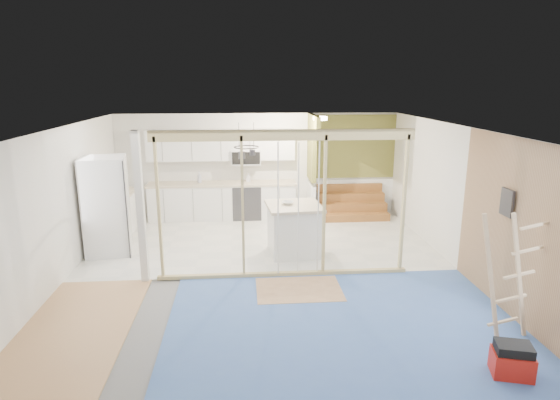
{
  "coord_description": "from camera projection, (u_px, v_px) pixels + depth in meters",
  "views": [
    {
      "loc": [
        -0.39,
        -7.67,
        3.35
      ],
      "look_at": [
        0.28,
        0.6,
        1.25
      ],
      "focal_mm": 30.0,
      "sensor_mm": 36.0,
      "label": 1
    }
  ],
  "objects": [
    {
      "name": "room",
      "position": [
        266.0,
        206.0,
        7.95
      ],
      "size": [
        7.01,
        8.01,
        2.61
      ],
      "color": "slate",
      "rests_on": "ground"
    },
    {
      "name": "floor_overlays",
      "position": [
        271.0,
        275.0,
        8.33
      ],
      "size": [
        7.0,
        8.0,
        0.03
      ],
      "color": "silver",
      "rests_on": "room"
    },
    {
      "name": "stud_frame",
      "position": [
        250.0,
        189.0,
        7.85
      ],
      "size": [
        4.66,
        0.14,
        2.6
      ],
      "color": "tan",
      "rests_on": "room"
    },
    {
      "name": "base_cabinets",
      "position": [
        193.0,
        205.0,
        11.27
      ],
      "size": [
        4.45,
        2.24,
        0.93
      ],
      "color": "white",
      "rests_on": "room"
    },
    {
      "name": "upper_cabinets",
      "position": [
        224.0,
        146.0,
        11.44
      ],
      "size": [
        3.6,
        0.41,
        0.85
      ],
      "color": "white",
      "rests_on": "room"
    },
    {
      "name": "green_partition",
      "position": [
        340.0,
        180.0,
        11.73
      ],
      "size": [
        2.25,
        1.51,
        2.6
      ],
      "color": "olive",
      "rests_on": "room"
    },
    {
      "name": "pot_rack",
      "position": [
        246.0,
        150.0,
        9.58
      ],
      "size": [
        0.52,
        0.52,
        0.72
      ],
      "color": "black",
      "rests_on": "room"
    },
    {
      "name": "sheathing_panel",
      "position": [
        532.0,
        239.0,
        6.29
      ],
      "size": [
        0.02,
        4.0,
        2.6
      ],
      "primitive_type": "cube",
      "color": "tan",
      "rests_on": "room"
    },
    {
      "name": "electrical_panel",
      "position": [
        507.0,
        202.0,
        6.78
      ],
      "size": [
        0.04,
        0.3,
        0.4
      ],
      "primitive_type": "cube",
      "color": "#38383D",
      "rests_on": "room"
    },
    {
      "name": "ceiling_light",
      "position": [
        320.0,
        118.0,
        10.65
      ],
      "size": [
        0.32,
        0.32,
        0.08
      ],
      "primitive_type": "cylinder",
      "color": "#FFEABF",
      "rests_on": "room"
    },
    {
      "name": "fridge",
      "position": [
        107.0,
        206.0,
        9.18
      ],
      "size": [
        0.98,
        0.95,
        1.95
      ],
      "rotation": [
        0.0,
        0.0,
        0.17
      ],
      "color": "silver",
      "rests_on": "room"
    },
    {
      "name": "island",
      "position": [
        294.0,
        230.0,
        9.25
      ],
      "size": [
        1.12,
        1.12,
        1.02
      ],
      "rotation": [
        0.0,
        0.0,
        0.08
      ],
      "color": "white",
      "rests_on": "room"
    },
    {
      "name": "bowl",
      "position": [
        288.0,
        203.0,
        9.16
      ],
      "size": [
        0.29,
        0.29,
        0.06
      ],
      "primitive_type": "imported",
      "rotation": [
        0.0,
        0.0,
        -0.31
      ],
      "color": "silver",
      "rests_on": "island"
    },
    {
      "name": "soap_bottle_a",
      "position": [
        199.0,
        177.0,
        11.51
      ],
      "size": [
        0.14,
        0.14,
        0.28
      ],
      "primitive_type": "imported",
      "rotation": [
        0.0,
        0.0,
        -0.41
      ],
      "color": "#ABADBE",
      "rests_on": "base_cabinets"
    },
    {
      "name": "soap_bottle_b",
      "position": [
        248.0,
        177.0,
        11.64
      ],
      "size": [
        0.11,
        0.11,
        0.21
      ],
      "primitive_type": "imported",
      "rotation": [
        0.0,
        0.0,
        -0.17
      ],
      "color": "silver",
      "rests_on": "base_cabinets"
    },
    {
      "name": "toolbox",
      "position": [
        512.0,
        361.0,
        5.43
      ],
      "size": [
        0.51,
        0.44,
        0.42
      ],
      "rotation": [
        0.0,
        0.0,
        -0.27
      ],
      "color": "#AA180F",
      "rests_on": "room"
    },
    {
      "name": "ladder",
      "position": [
        509.0,
        276.0,
        6.08
      ],
      "size": [
        0.94,
        0.04,
        1.74
      ],
      "rotation": [
        0.0,
        0.0,
        0.01
      ],
      "color": "tan",
      "rests_on": "room"
    }
  ]
}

